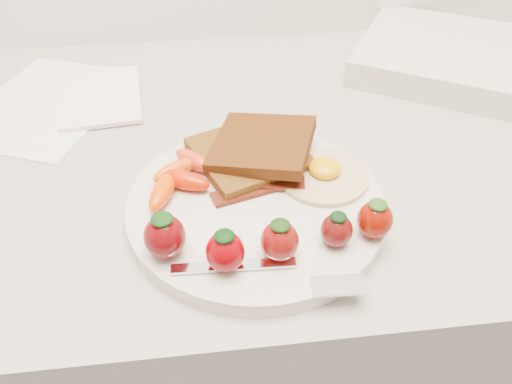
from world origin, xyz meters
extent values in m
cube|color=gray|center=(0.00, 1.70, 0.45)|extent=(2.00, 0.60, 0.90)
cylinder|color=beige|center=(-0.03, 1.56, 0.91)|extent=(0.27, 0.27, 0.02)
cube|color=#39200B|center=(-0.03, 1.63, 0.93)|extent=(0.15, 0.15, 0.01)
cube|color=#371607|center=(-0.01, 1.63, 0.94)|extent=(0.14, 0.14, 0.03)
cylinder|color=beige|center=(0.05, 1.59, 0.92)|extent=(0.12, 0.12, 0.01)
ellipsoid|color=#EAA402|center=(0.05, 1.59, 0.93)|extent=(0.04, 0.04, 0.02)
cube|color=#3B0D02|center=(-0.03, 1.57, 0.92)|extent=(0.09, 0.04, 0.00)
cube|color=#450605|center=(-0.02, 1.58, 0.92)|extent=(0.09, 0.03, 0.00)
cube|color=black|center=(-0.03, 1.59, 0.92)|extent=(0.08, 0.06, 0.00)
ellipsoid|color=#DB550D|center=(-0.11, 1.61, 0.93)|extent=(0.05, 0.04, 0.02)
ellipsoid|color=#C51E00|center=(-0.10, 1.59, 0.93)|extent=(0.07, 0.05, 0.02)
ellipsoid|color=#DF4100|center=(-0.12, 1.57, 0.93)|extent=(0.04, 0.06, 0.02)
ellipsoid|color=red|center=(-0.09, 1.62, 0.93)|extent=(0.05, 0.05, 0.02)
ellipsoid|color=#5B0408|center=(-0.12, 1.50, 0.94)|extent=(0.04, 0.04, 0.04)
ellipsoid|color=black|center=(-0.12, 1.50, 0.96)|extent=(0.02, 0.02, 0.01)
ellipsoid|color=#760005|center=(-0.07, 1.47, 0.94)|extent=(0.04, 0.04, 0.04)
ellipsoid|color=black|center=(-0.07, 1.47, 0.96)|extent=(0.02, 0.02, 0.01)
ellipsoid|color=#6C0B09|center=(-0.02, 1.48, 0.94)|extent=(0.04, 0.04, 0.04)
ellipsoid|color=black|center=(-0.02, 1.48, 0.96)|extent=(0.02, 0.02, 0.01)
ellipsoid|color=#520B09|center=(0.04, 1.49, 0.93)|extent=(0.03, 0.03, 0.03)
ellipsoid|color=black|center=(0.04, 1.49, 0.95)|extent=(0.02, 0.02, 0.01)
ellipsoid|color=#740D01|center=(0.08, 1.50, 0.94)|extent=(0.03, 0.03, 0.04)
ellipsoid|color=#234E13|center=(0.08, 1.50, 0.96)|extent=(0.02, 0.02, 0.01)
cube|color=silver|center=(-0.06, 1.47, 0.92)|extent=(0.11, 0.02, 0.00)
cube|color=silver|center=(0.03, 1.44, 0.92)|extent=(0.05, 0.02, 0.00)
cube|color=white|center=(-0.29, 1.81, 0.90)|extent=(0.25, 0.29, 0.00)
cube|color=white|center=(-0.22, 1.82, 0.91)|extent=(0.12, 0.17, 0.01)
cube|color=beige|center=(0.32, 1.84, 0.92)|extent=(0.38, 0.36, 0.04)
camera|label=1|loc=(-0.07, 1.18, 1.27)|focal=35.00mm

